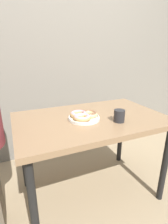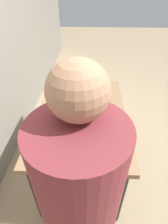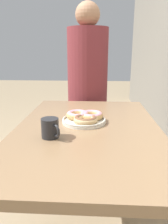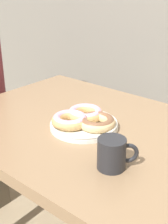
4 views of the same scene
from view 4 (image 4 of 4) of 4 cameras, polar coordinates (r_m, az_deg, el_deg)
The scene contains 3 objects.
dining_table at distance 1.12m, azimuth 3.64°, elevation -7.20°, with size 1.17×0.75×0.73m.
donut_plate at distance 1.10m, azimuth -0.02°, elevation -1.47°, with size 0.26×0.25×0.05m.
coffee_mug at distance 0.87m, azimuth 5.26°, elevation -7.53°, with size 0.10×0.10×0.09m.
Camera 4 is at (0.57, -0.49, 1.23)m, focal length 50.00 mm.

